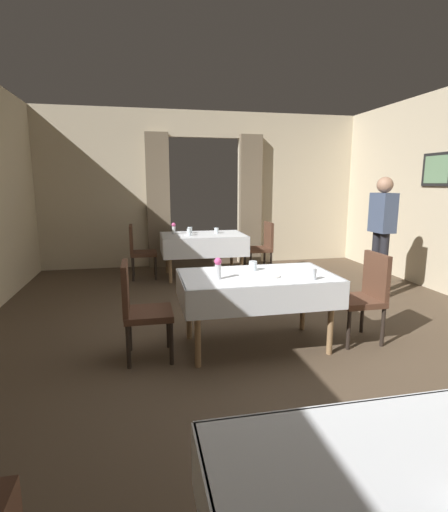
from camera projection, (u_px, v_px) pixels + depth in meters
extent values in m
plane|color=#4C3D2D|center=(270.00, 345.00, 3.98)|extent=(10.08, 10.08, 0.00)
cube|color=black|center=(437.00, 169.00, 5.81)|extent=(0.03, 0.60, 0.50)
cube|color=#668C66|center=(436.00, 169.00, 5.81)|extent=(0.01, 0.49, 0.41)
cube|color=beige|center=(103.00, 190.00, 7.34)|extent=(2.50, 0.12, 3.00)
cube|color=beige|center=(296.00, 189.00, 8.13)|extent=(2.50, 0.12, 3.00)
cube|color=beige|center=(204.00, 124.00, 7.50)|extent=(1.40, 0.12, 0.50)
cube|color=#70604C|center=(158.00, 201.00, 7.46)|extent=(0.44, 0.14, 2.57)
cube|color=#70604C|center=(250.00, 200.00, 7.83)|extent=(0.44, 0.14, 2.57)
cube|color=white|center=(366.00, 428.00, 1.64)|extent=(1.47, 0.02, 0.26)
cylinder|color=olive|center=(198.00, 329.00, 3.45)|extent=(0.06, 0.06, 0.71)
cylinder|color=olive|center=(331.00, 319.00, 3.71)|extent=(0.06, 0.06, 0.71)
cylinder|color=olive|center=(189.00, 307.00, 4.09)|extent=(0.06, 0.06, 0.71)
cylinder|color=olive|center=(303.00, 299.00, 4.35)|extent=(0.06, 0.06, 0.71)
cube|color=olive|center=(257.00, 277.00, 3.83)|extent=(1.45, 0.82, 0.03)
cube|color=white|center=(257.00, 275.00, 3.83)|extent=(1.51, 0.88, 0.01)
cube|color=white|center=(271.00, 300.00, 3.43)|extent=(1.51, 0.02, 0.27)
cube|color=white|center=(245.00, 277.00, 4.27)|extent=(1.51, 0.02, 0.27)
cube|color=white|center=(181.00, 292.00, 3.70)|extent=(0.02, 0.88, 0.27)
cube|color=white|center=(327.00, 283.00, 4.00)|extent=(0.02, 0.88, 0.27)
cylinder|color=olive|center=(170.00, 262.00, 6.37)|extent=(0.06, 0.06, 0.71)
cylinder|color=olive|center=(242.00, 259.00, 6.62)|extent=(0.06, 0.06, 0.71)
cylinder|color=olive|center=(167.00, 254.00, 7.10)|extent=(0.06, 0.06, 0.71)
cylinder|color=olive|center=(232.00, 251.00, 7.35)|extent=(0.06, 0.06, 0.71)
cube|color=olive|center=(203.00, 236.00, 6.79)|extent=(1.38, 0.92, 0.03)
cube|color=white|center=(203.00, 234.00, 6.79)|extent=(1.44, 0.98, 0.01)
cube|color=white|center=(208.00, 248.00, 6.35)|extent=(1.44, 0.02, 0.34)
cube|color=white|center=(199.00, 240.00, 7.29)|extent=(1.44, 0.02, 0.34)
cube|color=white|center=(162.00, 245.00, 6.67)|extent=(0.02, 0.98, 0.34)
cube|color=white|center=(242.00, 242.00, 6.97)|extent=(0.02, 0.98, 0.34)
cylinder|color=black|center=(168.00, 328.00, 3.89)|extent=(0.04, 0.04, 0.42)
cylinder|color=black|center=(171.00, 343.00, 3.53)|extent=(0.04, 0.04, 0.42)
cylinder|color=black|center=(130.00, 331.00, 3.81)|extent=(0.04, 0.04, 0.42)
cylinder|color=black|center=(128.00, 346.00, 3.45)|extent=(0.04, 0.04, 0.42)
cube|color=#513323|center=(149.00, 314.00, 3.63)|extent=(0.44, 0.44, 0.06)
cube|color=#513323|center=(125.00, 289.00, 3.54)|extent=(0.05, 0.42, 0.48)
cylinder|color=black|center=(349.00, 329.00, 3.84)|extent=(0.04, 0.04, 0.42)
cylinder|color=black|center=(331.00, 317.00, 4.21)|extent=(0.04, 0.04, 0.42)
cylinder|color=black|center=(383.00, 326.00, 3.92)|extent=(0.04, 0.04, 0.42)
cylinder|color=black|center=(362.00, 314.00, 4.29)|extent=(0.04, 0.04, 0.42)
cube|color=#513323|center=(357.00, 301.00, 4.02)|extent=(0.44, 0.44, 0.06)
cube|color=#513323|center=(376.00, 276.00, 4.01)|extent=(0.05, 0.42, 0.48)
cylinder|color=black|center=(155.00, 263.00, 6.96)|extent=(0.04, 0.04, 0.42)
cylinder|color=black|center=(156.00, 268.00, 6.59)|extent=(0.04, 0.04, 0.42)
cylinder|color=black|center=(133.00, 264.00, 6.88)|extent=(0.04, 0.04, 0.42)
cylinder|color=black|center=(133.00, 269.00, 6.52)|extent=(0.04, 0.04, 0.42)
cube|color=#513323|center=(144.00, 253.00, 6.69)|extent=(0.44, 0.44, 0.06)
cube|color=#513323|center=(131.00, 239.00, 6.61)|extent=(0.05, 0.42, 0.48)
cylinder|color=black|center=(251.00, 264.00, 6.92)|extent=(0.04, 0.04, 0.42)
cylinder|color=black|center=(245.00, 260.00, 7.29)|extent=(0.04, 0.04, 0.42)
cylinder|color=black|center=(271.00, 263.00, 7.00)|extent=(0.04, 0.04, 0.42)
cylinder|color=black|center=(264.00, 259.00, 7.37)|extent=(0.04, 0.04, 0.42)
cube|color=#513323|center=(258.00, 249.00, 7.10)|extent=(0.44, 0.44, 0.06)
cube|color=#513323|center=(269.00, 235.00, 7.09)|extent=(0.05, 0.42, 0.48)
cylinder|color=silver|center=(218.00, 272.00, 3.63)|extent=(0.06, 0.06, 0.14)
sphere|color=#D84C8C|center=(218.00, 261.00, 3.61)|extent=(0.07, 0.07, 0.07)
cylinder|color=silver|center=(253.00, 266.00, 3.98)|extent=(0.08, 0.08, 0.10)
cylinder|color=silver|center=(313.00, 274.00, 3.61)|extent=(0.06, 0.06, 0.11)
cylinder|color=white|center=(269.00, 276.00, 3.74)|extent=(0.21, 0.21, 0.01)
cylinder|color=silver|center=(174.00, 230.00, 6.82)|extent=(0.06, 0.06, 0.13)
sphere|color=#D84C8C|center=(174.00, 225.00, 6.81)|extent=(0.07, 0.07, 0.07)
cylinder|color=silver|center=(216.00, 231.00, 6.89)|extent=(0.08, 0.08, 0.10)
cylinder|color=silver|center=(190.00, 230.00, 6.90)|extent=(0.08, 0.08, 0.11)
cylinder|color=silver|center=(189.00, 232.00, 6.62)|extent=(0.08, 0.08, 0.12)
cylinder|color=black|center=(375.00, 264.00, 5.65)|extent=(0.12, 0.12, 0.95)
cylinder|color=black|center=(383.00, 266.00, 5.47)|extent=(0.12, 0.12, 0.95)
cube|color=#3F4C66|center=(383.00, 213.00, 5.42)|extent=(0.23, 0.37, 0.55)
sphere|color=#9E755B|center=(385.00, 185.00, 5.35)|extent=(0.22, 0.22, 0.22)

